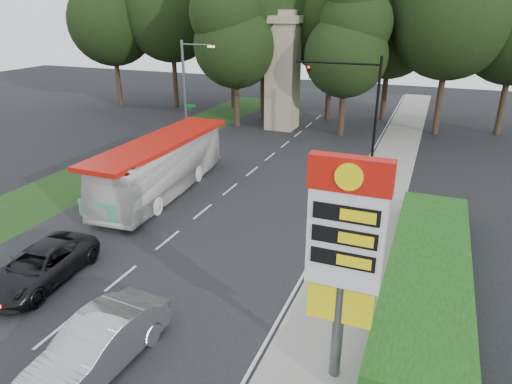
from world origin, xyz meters
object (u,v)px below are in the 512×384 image
at_px(streetlight_signs, 187,89).
at_px(gas_station_pylon, 345,245).
at_px(traffic_signal_mast, 359,92).
at_px(transit_bus, 162,166).
at_px(sedan_silver, 98,345).
at_px(suv_charcoal, 40,266).
at_px(monument, 283,71).

bearing_deg(streetlight_signs, gas_station_pylon, -51.04).
distance_m(traffic_signal_mast, transit_bus, 14.87).
distance_m(sedan_silver, suv_charcoal, 6.08).
bearing_deg(suv_charcoal, sedan_silver, -33.42).
relative_size(monument, sedan_silver, 2.00).
height_order(gas_station_pylon, streetlight_signs, streetlight_signs).
bearing_deg(suv_charcoal, gas_station_pylon, -7.58).
bearing_deg(gas_station_pylon, streetlight_signs, 128.96).
relative_size(traffic_signal_mast, transit_bus, 0.63).
bearing_deg(traffic_signal_mast, streetlight_signs, -171.08).
height_order(streetlight_signs, sedan_silver, streetlight_signs).
bearing_deg(sedan_silver, transit_bus, 118.83).
xyz_separation_m(gas_station_pylon, monument, (-11.20, 28.01, 0.66)).
xyz_separation_m(monument, sedan_silver, (4.51, -30.28, -4.28)).
bearing_deg(transit_bus, monument, 80.39).
bearing_deg(sedan_silver, monument, 102.47).
xyz_separation_m(monument, transit_bus, (-1.50, -17.29, -3.50)).
relative_size(monument, transit_bus, 0.87).
xyz_separation_m(transit_bus, sedan_silver, (6.01, -12.99, -0.77)).
bearing_deg(sedan_silver, suv_charcoal, 154.90).
height_order(traffic_signal_mast, transit_bus, traffic_signal_mast).
xyz_separation_m(streetlight_signs, suv_charcoal, (4.19, -19.33, -3.73)).
bearing_deg(monument, transit_bus, -94.96).
bearing_deg(gas_station_pylon, monument, 111.80).
bearing_deg(transit_bus, suv_charcoal, -90.66).
bearing_deg(traffic_signal_mast, suv_charcoal, -111.69).
relative_size(transit_bus, sedan_silver, 2.29).
relative_size(gas_station_pylon, transit_bus, 0.60).
height_order(streetlight_signs, monument, monument).
bearing_deg(streetlight_signs, monument, 58.03).
relative_size(streetlight_signs, transit_bus, 0.70).
relative_size(gas_station_pylon, suv_charcoal, 1.34).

